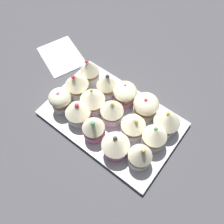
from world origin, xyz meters
TOP-DOWN VIEW (x-y plane):
  - ground_plane at (0.00, 0.00)cm, footprint 180.00×180.00cm
  - baking_tray at (0.00, 0.00)cm, footprint 35.59×23.09cm
  - cupcake_0 at (-12.77, -5.71)cm, footprint 5.88×5.88cm
  - cupcake_1 at (-6.75, -5.55)cm, footprint 6.61×6.61cm
  - cupcake_2 at (-0.54, -6.72)cm, footprint 5.63×5.63cm
  - cupcake_3 at (6.41, -6.87)cm, footprint 6.88×6.88cm
  - cupcake_4 at (12.48, -5.54)cm, footprint 5.67×5.67cm
  - cupcake_5 at (-12.52, 0.56)cm, footprint 6.43×6.43cm
  - cupcake_6 at (-6.07, -0.51)cm, footprint 6.68×6.68cm
  - cupcake_7 at (0.26, 0.23)cm, footprint 6.07×6.07cm
  - cupcake_8 at (6.67, -0.05)cm, footprint 6.27×6.27cm
  - cupcake_9 at (12.48, 0.52)cm, footprint 6.05×6.05cm
  - cupcake_10 at (-12.82, 6.17)cm, footprint 5.48×5.48cm
  - cupcake_11 at (-6.25, 5.54)cm, footprint 5.46×5.46cm
  - cupcake_12 at (-0.60, 6.40)cm, footprint 6.37×6.37cm
  - cupcake_13 at (6.05, 6.41)cm, footprint 6.62×6.62cm
  - cupcake_14 at (12.74, 5.80)cm, footprint 6.69×6.69cm
  - napkin at (-26.85, 8.12)cm, footprint 17.47×15.76cm

SIDE VIEW (x-z plane):
  - ground_plane at x=0.00cm, z-range -3.00..0.00cm
  - napkin at x=-26.85cm, z-range 0.00..0.60cm
  - baking_tray at x=0.00cm, z-range 0.00..1.20cm
  - cupcake_12 at x=-0.60cm, z-range 1.25..7.79cm
  - cupcake_8 at x=6.67cm, z-range 1.17..8.19cm
  - cupcake_1 at x=-6.75cm, z-range 1.18..8.28cm
  - cupcake_0 at x=-12.77cm, z-range 1.19..8.28cm
  - cupcake_13 at x=6.05cm, z-range 1.11..8.43cm
  - cupcake_11 at x=-6.25cm, z-range 1.10..8.63cm
  - cupcake_7 at x=0.26cm, z-range 1.12..8.62cm
  - cupcake_6 at x=-6.07cm, z-range 1.20..8.63cm
  - cupcake_9 at x=12.48cm, z-range 1.12..8.81cm
  - cupcake_3 at x=6.41cm, z-range 1.25..8.85cm
  - cupcake_14 at x=12.74cm, z-range 1.21..8.95cm
  - cupcake_2 at x=-0.54cm, z-range 1.07..9.29cm
  - cupcake_10 at x=-12.82cm, z-range 1.16..9.25cm
  - cupcake_5 at x=-12.52cm, z-range 1.20..9.25cm
  - cupcake_4 at x=12.48cm, z-range 1.11..9.47cm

